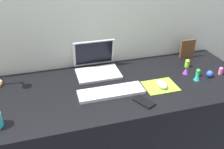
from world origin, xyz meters
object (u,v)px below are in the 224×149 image
at_px(keyboard, 111,92).
at_px(picture_frame, 187,49).
at_px(mouse, 162,84).
at_px(toy_figurine_purple, 186,71).
at_px(toy_figurine_pink, 221,71).
at_px(toy_figurine_teal, 197,77).
at_px(toy_figurine_green, 198,72).
at_px(toy_figurine_blue, 210,74).
at_px(toy_figurine_lime, 187,63).
at_px(laptop, 96,64).
at_px(cell_phone, 144,102).

height_order(keyboard, picture_frame, picture_frame).
distance_m(mouse, toy_figurine_purple, 0.27).
height_order(picture_frame, toy_figurine_pink, picture_frame).
relative_size(mouse, picture_frame, 0.64).
height_order(toy_figurine_teal, toy_figurine_pink, toy_figurine_pink).
distance_m(keyboard, mouse, 0.33).
distance_m(toy_figurine_green, toy_figurine_teal, 0.06).
distance_m(toy_figurine_blue, toy_figurine_lime, 0.19).
xyz_separation_m(keyboard, mouse, (0.33, -0.02, 0.01)).
xyz_separation_m(mouse, toy_figurine_lime, (0.31, 0.21, 0.01)).
distance_m(laptop, cell_phone, 0.49).
height_order(mouse, toy_figurine_blue, toy_figurine_blue).
relative_size(toy_figurine_green, toy_figurine_purple, 1.27).
distance_m(mouse, toy_figurine_green, 0.31).
relative_size(toy_figurine_green, toy_figurine_teal, 1.13).
distance_m(laptop, toy_figurine_lime, 0.68).
relative_size(mouse, toy_figurine_blue, 2.01).
bearing_deg(toy_figurine_green, picture_frame, 73.80).
bearing_deg(toy_figurine_blue, toy_figurine_green, 153.87).
xyz_separation_m(cell_phone, toy_figurine_lime, (0.49, 0.33, 0.03)).
bearing_deg(toy_figurine_lime, mouse, -146.01).
xyz_separation_m(toy_figurine_blue, toy_figurine_green, (-0.07, 0.03, 0.00)).
xyz_separation_m(picture_frame, toy_figurine_blue, (-0.01, -0.32, -0.05)).
xyz_separation_m(toy_figurine_green, toy_figurine_lime, (0.00, 0.14, 0.00)).
bearing_deg(mouse, toy_figurine_purple, 25.75).
distance_m(picture_frame, toy_figurine_lime, 0.17).
bearing_deg(toy_figurine_green, toy_figurine_teal, -128.63).
bearing_deg(keyboard, picture_frame, 24.55).
bearing_deg(picture_frame, laptop, -178.50).
height_order(mouse, toy_figurine_green, toy_figurine_green).
distance_m(cell_phone, toy_figurine_pink, 0.67).
xyz_separation_m(cell_phone, toy_figurine_pink, (0.65, 0.17, 0.02)).
xyz_separation_m(mouse, toy_figurine_teal, (0.27, 0.02, 0.00)).
distance_m(laptop, mouse, 0.49).
relative_size(picture_frame, toy_figurine_lime, 2.45).
distance_m(toy_figurine_lime, toy_figurine_purple, 0.11).
xyz_separation_m(laptop, mouse, (0.35, -0.33, -0.03)).
height_order(toy_figurine_blue, toy_figurine_green, toy_figurine_green).
relative_size(picture_frame, toy_figurine_pink, 2.67).
xyz_separation_m(keyboard, toy_figurine_teal, (0.60, -0.01, 0.01)).
bearing_deg(toy_figurine_lime, cell_phone, -145.62).
xyz_separation_m(toy_figurine_blue, toy_figurine_pink, (0.10, 0.01, 0.00)).
height_order(laptop, toy_figurine_purple, laptop).
bearing_deg(keyboard, toy_figurine_teal, -0.49).
distance_m(keyboard, cell_phone, 0.22).
bearing_deg(keyboard, laptop, 93.88).
distance_m(toy_figurine_teal, toy_figurine_pink, 0.21).
bearing_deg(toy_figurine_green, toy_figurine_lime, 88.86).
distance_m(mouse, toy_figurine_pink, 0.48).
bearing_deg(toy_figurine_lime, picture_frame, 60.76).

